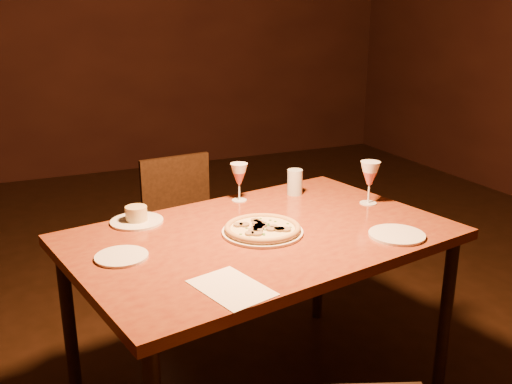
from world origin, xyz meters
name	(u,v)px	position (x,y,z in m)	size (l,w,h in m)	color
floor	(252,361)	(0.00, 0.00, 0.00)	(7.00, 7.00, 0.00)	black
back_wall	(95,12)	(0.00, 3.50, 1.50)	(6.00, 0.04, 3.00)	#331710
dining_table	(261,249)	(-0.08, -0.26, 0.66)	(1.49, 1.10, 0.73)	brown
chair_far	(186,225)	(-0.09, 0.65, 0.44)	(0.42, 0.42, 0.78)	black
pizza_plate	(263,229)	(-0.08, -0.27, 0.74)	(0.30, 0.30, 0.03)	white
ramekin_saucer	(137,217)	(-0.47, 0.03, 0.75)	(0.20, 0.20, 0.06)	white
wine_glass_far	(239,182)	(-0.01, 0.11, 0.81)	(0.07, 0.07, 0.16)	#B9544D
wine_glass_right	(369,183)	(0.47, -0.15, 0.82)	(0.08, 0.08, 0.18)	#B9544D
water_tumbler	(295,182)	(0.25, 0.09, 0.78)	(0.07, 0.07, 0.11)	silver
side_plate_left	(122,256)	(-0.59, -0.28, 0.73)	(0.17, 0.17, 0.01)	white
side_plate_near	(397,235)	(0.35, -0.50, 0.73)	(0.20, 0.20, 0.01)	white
menu_card	(231,288)	(-0.34, -0.63, 0.73)	(0.17, 0.24, 0.00)	white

